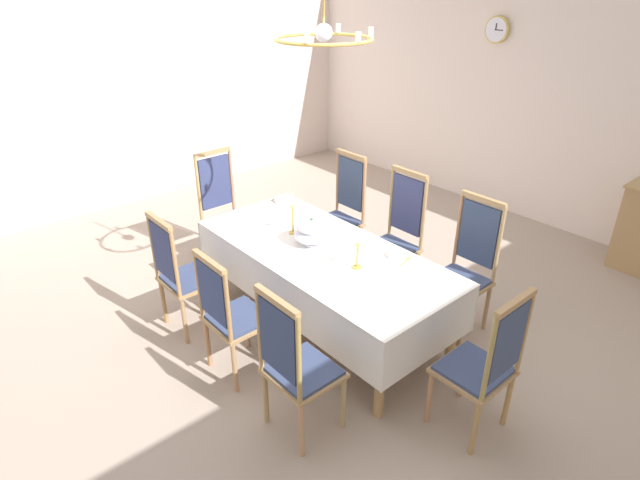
# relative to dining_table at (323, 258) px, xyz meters

# --- Properties ---
(ground) EXTENTS (7.53, 6.91, 0.04)m
(ground) POSITION_rel_dining_table_xyz_m (0.00, -0.03, -0.69)
(ground) COLOR #A69687
(back_wall) EXTENTS (7.53, 0.08, 3.05)m
(back_wall) POSITION_rel_dining_table_xyz_m (0.00, 3.46, 0.85)
(back_wall) COLOR silver
(back_wall) RESTS_ON ground
(left_wall) EXTENTS (0.08, 6.91, 3.05)m
(left_wall) POSITION_rel_dining_table_xyz_m (-3.80, -0.03, 0.85)
(left_wall) COLOR silver
(left_wall) RESTS_ON ground
(dining_table) EXTENTS (2.28, 1.00, 0.75)m
(dining_table) POSITION_rel_dining_table_xyz_m (0.00, 0.00, 0.00)
(dining_table) COLOR #A1894B
(dining_table) RESTS_ON ground
(tablecloth) EXTENTS (2.30, 1.02, 0.41)m
(tablecloth) POSITION_rel_dining_table_xyz_m (0.00, -0.00, -0.03)
(tablecloth) COLOR white
(tablecloth) RESTS_ON dining_table
(chair_south_a) EXTENTS (0.44, 0.42, 1.08)m
(chair_south_a) POSITION_rel_dining_table_xyz_m (-0.75, -0.91, -0.12)
(chair_south_a) COLOR #A08653
(chair_south_a) RESTS_ON ground
(chair_north_a) EXTENTS (0.44, 0.42, 1.17)m
(chair_north_a) POSITION_rel_dining_table_xyz_m (-0.75, 0.91, -0.09)
(chair_north_a) COLOR #AE7C59
(chair_north_a) RESTS_ON ground
(chair_south_b) EXTENTS (0.44, 0.42, 1.04)m
(chair_south_b) POSITION_rel_dining_table_xyz_m (0.00, -0.90, -0.13)
(chair_south_b) COLOR #9C785E
(chair_south_b) RESTS_ON ground
(chair_north_b) EXTENTS (0.44, 0.42, 1.19)m
(chair_north_b) POSITION_rel_dining_table_xyz_m (0.00, 0.91, -0.09)
(chair_north_b) COLOR #A27E4E
(chair_north_b) RESTS_ON ground
(chair_south_c) EXTENTS (0.44, 0.42, 1.12)m
(chair_south_c) POSITION_rel_dining_table_xyz_m (0.77, -0.91, -0.11)
(chair_south_c) COLOR #A1805D
(chair_south_c) RESTS_ON ground
(chair_north_c) EXTENTS (0.44, 0.42, 1.18)m
(chair_north_c) POSITION_rel_dining_table_xyz_m (0.77, 0.91, -0.09)
(chair_north_c) COLOR #A5774B
(chair_north_c) RESTS_ON ground
(chair_head_west) EXTENTS (0.42, 0.44, 1.19)m
(chair_head_west) POSITION_rel_dining_table_xyz_m (-1.55, -0.00, -0.09)
(chair_head_west) COLOR #A97855
(chair_head_west) RESTS_ON ground
(chair_head_east) EXTENTS (0.42, 0.44, 1.11)m
(chair_head_east) POSITION_rel_dining_table_xyz_m (1.55, 0.00, -0.11)
(chair_head_east) COLOR #AA7D56
(chair_head_east) RESTS_ON ground
(soup_tureen) EXTENTS (0.30, 0.30, 0.24)m
(soup_tureen) POSITION_rel_dining_table_xyz_m (-0.14, 0.00, 0.19)
(soup_tureen) COLOR white
(soup_tureen) RESTS_ON tablecloth
(candlestick_west) EXTENTS (0.07, 0.07, 0.37)m
(candlestick_west) POSITION_rel_dining_table_xyz_m (-0.39, 0.00, 0.23)
(candlestick_west) COLOR gold
(candlestick_west) RESTS_ON tablecloth
(candlestick_east) EXTENTS (0.07, 0.07, 0.32)m
(candlestick_east) POSITION_rel_dining_table_xyz_m (0.39, 0.00, 0.20)
(candlestick_east) COLOR gold
(candlestick_east) RESTS_ON tablecloth
(bowl_near_left) EXTENTS (0.14, 0.14, 0.03)m
(bowl_near_left) POSITION_rel_dining_table_xyz_m (0.47, 0.36, 0.10)
(bowl_near_left) COLOR white
(bowl_near_left) RESTS_ON tablecloth
(bowl_near_right) EXTENTS (0.17, 0.17, 0.04)m
(bowl_near_right) POSITION_rel_dining_table_xyz_m (-1.00, 0.35, 0.10)
(bowl_near_right) COLOR white
(bowl_near_right) RESTS_ON tablecloth
(spoon_primary) EXTENTS (0.05, 0.18, 0.01)m
(spoon_primary) POSITION_rel_dining_table_xyz_m (0.57, 0.39, 0.08)
(spoon_primary) COLOR gold
(spoon_primary) RESTS_ON tablecloth
(spoon_secondary) EXTENTS (0.04, 0.18, 0.01)m
(spoon_secondary) POSITION_rel_dining_table_xyz_m (-1.12, 0.38, 0.08)
(spoon_secondary) COLOR gold
(spoon_secondary) RESTS_ON tablecloth
(mounted_clock) EXTENTS (0.30, 0.06, 0.30)m
(mounted_clock) POSITION_rel_dining_table_xyz_m (-0.78, 3.39, 1.49)
(mounted_clock) COLOR #D1B251
(chandelier) EXTENTS (0.69, 0.68, 0.66)m
(chandelier) POSITION_rel_dining_table_xyz_m (0.00, 0.00, 1.70)
(chandelier) COLOR gold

